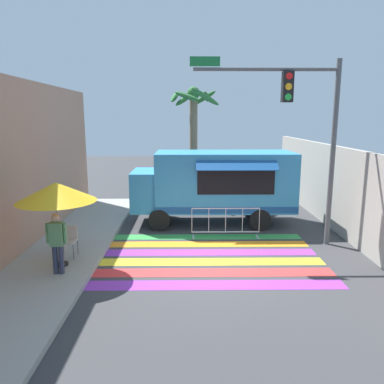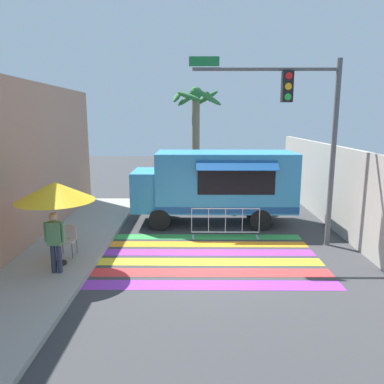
% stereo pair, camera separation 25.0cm
% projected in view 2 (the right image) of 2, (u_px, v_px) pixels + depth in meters
% --- Properties ---
extents(ground_plane, '(60.00, 60.00, 0.00)m').
position_uv_depth(ground_plane, '(210.00, 263.00, 10.58)').
color(ground_plane, '#38383A').
extents(sidewalk_left, '(4.40, 16.00, 0.14)m').
position_uv_depth(sidewalk_left, '(21.00, 260.00, 10.61)').
color(sidewalk_left, '#99968E').
rests_on(sidewalk_left, ground_plane).
extents(building_left_facade, '(0.25, 16.00, 5.19)m').
position_uv_depth(building_left_facade, '(2.00, 172.00, 10.12)').
color(building_left_facade, tan).
rests_on(building_left_facade, ground_plane).
extents(concrete_wall_right, '(0.20, 16.00, 3.05)m').
position_uv_depth(concrete_wall_right, '(341.00, 191.00, 13.19)').
color(concrete_wall_right, '#A39E93').
rests_on(concrete_wall_right, ground_plane).
extents(crosswalk_painted, '(6.40, 4.36, 0.01)m').
position_uv_depth(crosswalk_painted, '(209.00, 257.00, 11.06)').
color(crosswalk_painted, purple).
rests_on(crosswalk_painted, ground_plane).
extents(food_truck, '(6.11, 2.61, 2.78)m').
position_uv_depth(food_truck, '(213.00, 183.00, 14.33)').
color(food_truck, '#338CBF').
rests_on(food_truck, ground_plane).
extents(traffic_signal_pole, '(4.54, 0.29, 5.83)m').
position_uv_depth(traffic_signal_pole, '(306.00, 119.00, 11.37)').
color(traffic_signal_pole, '#515456').
rests_on(traffic_signal_pole, ground_plane).
extents(patio_umbrella, '(2.05, 2.05, 2.27)m').
position_uv_depth(patio_umbrella, '(55.00, 192.00, 9.77)').
color(patio_umbrella, black).
rests_on(patio_umbrella, sidewalk_left).
extents(folding_chair, '(0.44, 0.44, 0.87)m').
position_uv_depth(folding_chair, '(68.00, 237.00, 10.76)').
color(folding_chair, '#4C4C51').
rests_on(folding_chair, sidewalk_left).
extents(vendor_person, '(0.53, 0.21, 1.58)m').
position_uv_depth(vendor_person, '(55.00, 239.00, 9.44)').
color(vendor_person, '#2D3347').
rests_on(vendor_person, sidewalk_left).
extents(barricade_front, '(2.34, 0.44, 1.04)m').
position_uv_depth(barricade_front, '(225.00, 223.00, 12.78)').
color(barricade_front, '#B7BABF').
rests_on(barricade_front, ground_plane).
extents(palm_tree, '(2.41, 2.49, 5.49)m').
position_uv_depth(palm_tree, '(196.00, 123.00, 17.84)').
color(palm_tree, '#7A664C').
rests_on(palm_tree, ground_plane).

